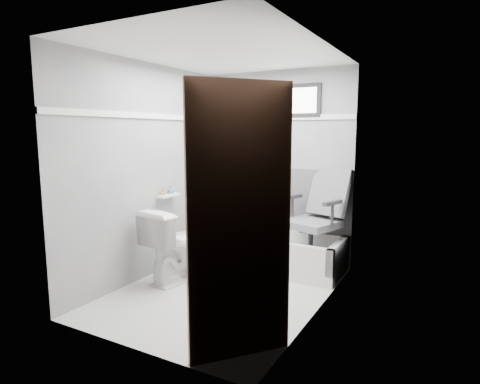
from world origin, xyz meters
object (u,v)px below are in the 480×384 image
Objects in this scene: bathtub at (280,252)px; toilet at (178,244)px; soap_bottle_a at (164,191)px; soap_bottle_b at (171,190)px; office_chair at (311,216)px; door at (253,238)px.

toilet is at bearing -134.02° from bathtub.
soap_bottle_a is at bearing -148.33° from bathtub.
soap_bottle_b reaches higher than bathtub.
toilet is 0.67m from soap_bottle_a.
office_chair is (0.38, 0.03, 0.47)m from bathtub.
bathtub is 14.61× the size of soap_bottle_a.
office_chair is at bearing 4.31° from bathtub.
office_chair is 10.83× the size of soap_bottle_b.
office_chair is 1.35× the size of toilet.
soap_bottle_a reaches higher than bathtub.
soap_bottle_b is at bearing 90.00° from soap_bottle_a.
door is 19.43× the size of soap_bottle_b.
bathtub is 14.57× the size of soap_bottle_b.
office_chair is 10.86× the size of soap_bottle_a.
soap_bottle_a is at bearing 142.22° from door.
toilet is 0.41× the size of door.
soap_bottle_b is (-1.17, -0.58, 0.75)m from bathtub.
bathtub is at bearing 31.67° from soap_bottle_a.
bathtub is at bearing -125.75° from toilet.
toilet is 8.02× the size of soap_bottle_a.
office_chair is at bearing 25.86° from soap_bottle_a.
door is 2.43m from soap_bottle_a.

